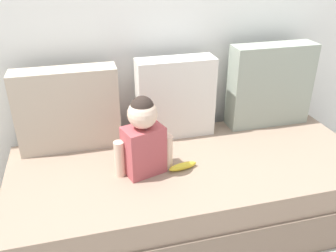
{
  "coord_description": "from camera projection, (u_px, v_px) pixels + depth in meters",
  "views": [
    {
      "loc": [
        -0.57,
        -1.65,
        1.54
      ],
      "look_at": [
        -0.14,
        0.0,
        0.67
      ],
      "focal_mm": 38.11,
      "sensor_mm": 36.0,
      "label": 1
    }
  ],
  "objects": [
    {
      "name": "toddler",
      "position": [
        143.0,
        137.0,
        1.88
      ],
      "size": [
        0.32,
        0.2,
        0.45
      ],
      "color": "#B24C51",
      "rests_on": "couch"
    },
    {
      "name": "throw_pillow_left",
      "position": [
        68.0,
        110.0,
        2.11
      ],
      "size": [
        0.6,
        0.16,
        0.5
      ],
      "primitive_type": "cube",
      "color": "#C1B29E",
      "rests_on": "couch"
    },
    {
      "name": "back_wall",
      "position": [
        166.0,
        3.0,
        2.21
      ],
      "size": [
        5.33,
        0.1,
        2.43
      ],
      "primitive_type": "cube",
      "color": "white",
      "rests_on": "ground"
    },
    {
      "name": "throw_pillow_center",
      "position": [
        175.0,
        98.0,
        2.25
      ],
      "size": [
        0.49,
        0.16,
        0.51
      ],
      "primitive_type": "cube",
      "color": "silver",
      "rests_on": "couch"
    },
    {
      "name": "couch",
      "position": [
        191.0,
        191.0,
        2.16
      ],
      "size": [
        2.13,
        0.91,
        0.42
      ],
      "color": "#826C5B",
      "rests_on": "ground"
    },
    {
      "name": "ground_plane",
      "position": [
        190.0,
        217.0,
        2.25
      ],
      "size": [
        12.0,
        12.0,
        0.0
      ],
      "primitive_type": "plane",
      "color": "#B2ADA3"
    },
    {
      "name": "banana",
      "position": [
        183.0,
        166.0,
        1.98
      ],
      "size": [
        0.18,
        0.08,
        0.04
      ],
      "primitive_type": "ellipsoid",
      "rotation": [
        0.0,
        0.0,
        0.19
      ],
      "color": "yellow",
      "rests_on": "couch"
    },
    {
      "name": "throw_pillow_right",
      "position": [
        270.0,
        85.0,
        2.39
      ],
      "size": [
        0.56,
        0.16,
        0.55
      ],
      "primitive_type": "cube",
      "color": "#99A393",
      "rests_on": "couch"
    }
  ]
}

